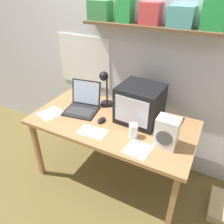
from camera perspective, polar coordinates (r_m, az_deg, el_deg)
ground_plane at (r=2.55m, az=0.00°, el=-16.12°), size 12.00×12.00×0.00m
back_wall at (r=2.25m, az=6.42°, el=16.67°), size 5.60×0.24×2.60m
corner_desk at (r=2.10m, az=0.00°, el=-3.72°), size 1.55×0.79×0.73m
crt_monitor at (r=2.01m, az=7.32°, el=2.16°), size 0.40×0.38×0.35m
laptop at (r=2.24m, az=-7.55°, el=2.38°), size 0.36×0.36×0.27m
desk_lamp at (r=2.20m, az=-1.87°, el=7.19°), size 0.14×0.17×0.38m
juice_glass at (r=1.84m, az=5.57°, el=-5.04°), size 0.08×0.08×0.13m
space_heater at (r=1.76m, az=14.15°, el=-5.18°), size 0.18×0.14×0.26m
computer_mouse at (r=2.05m, az=-2.77°, el=-2.14°), size 0.07×0.11×0.03m
loose_paper_near_monitor at (r=1.93m, az=-5.11°, el=-5.19°), size 0.26×0.17×0.00m
loose_paper_near_laptop at (r=1.76m, az=6.81°, el=-9.65°), size 0.21×0.21×0.00m
open_notebook at (r=2.25m, az=-15.66°, el=-0.38°), size 0.26×0.27×0.00m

